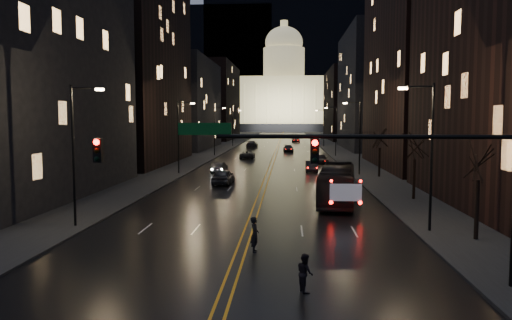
% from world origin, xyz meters
% --- Properties ---
extents(ground, '(900.00, 900.00, 0.00)m').
position_xyz_m(ground, '(0.00, 0.00, 0.00)').
color(ground, black).
rests_on(ground, ground).
extents(road, '(20.00, 320.00, 0.02)m').
position_xyz_m(road, '(0.00, 130.00, 0.01)').
color(road, black).
rests_on(road, ground).
extents(sidewalk_left, '(8.00, 320.00, 0.16)m').
position_xyz_m(sidewalk_left, '(-14.00, 130.00, 0.08)').
color(sidewalk_left, black).
rests_on(sidewalk_left, ground).
extents(sidewalk_right, '(8.00, 320.00, 0.16)m').
position_xyz_m(sidewalk_right, '(14.00, 130.00, 0.08)').
color(sidewalk_right, black).
rests_on(sidewalk_right, ground).
extents(center_line, '(0.62, 320.00, 0.01)m').
position_xyz_m(center_line, '(0.00, 130.00, 0.03)').
color(center_line, orange).
rests_on(center_line, road).
extents(building_left_near, '(12.00, 28.00, 22.00)m').
position_xyz_m(building_left_near, '(-21.00, 22.00, 11.00)').
color(building_left_near, black).
rests_on(building_left_near, ground).
extents(building_left_mid, '(12.00, 30.00, 28.00)m').
position_xyz_m(building_left_mid, '(-21.00, 54.00, 14.00)').
color(building_left_mid, black).
rests_on(building_left_mid, ground).
extents(building_left_far, '(12.00, 34.00, 20.00)m').
position_xyz_m(building_left_far, '(-21.00, 92.00, 10.00)').
color(building_left_far, black).
rests_on(building_left_far, ground).
extents(building_left_dist, '(12.00, 40.00, 24.00)m').
position_xyz_m(building_left_dist, '(-21.00, 140.00, 12.00)').
color(building_left_dist, black).
rests_on(building_left_dist, ground).
extents(building_right_tall, '(12.00, 30.00, 38.00)m').
position_xyz_m(building_right_tall, '(21.00, 50.00, 19.00)').
color(building_right_tall, black).
rests_on(building_right_tall, ground).
extents(building_right_mid, '(12.00, 34.00, 26.00)m').
position_xyz_m(building_right_mid, '(21.00, 92.00, 13.00)').
color(building_right_mid, black).
rests_on(building_right_mid, ground).
extents(building_right_dist, '(12.00, 40.00, 22.00)m').
position_xyz_m(building_right_dist, '(21.00, 140.00, 11.00)').
color(building_right_dist, black).
rests_on(building_right_dist, ground).
extents(mountain_ridge, '(520.00, 60.00, 130.00)m').
position_xyz_m(mountain_ridge, '(40.00, 380.00, 65.00)').
color(mountain_ridge, black).
rests_on(mountain_ridge, ground).
extents(capitol, '(90.00, 50.00, 58.50)m').
position_xyz_m(capitol, '(0.00, 250.00, 17.15)').
color(capitol, black).
rests_on(capitol, ground).
extents(traffic_signal, '(17.29, 0.45, 7.00)m').
position_xyz_m(traffic_signal, '(5.91, -0.00, 5.10)').
color(traffic_signal, black).
rests_on(traffic_signal, ground).
extents(streetlamp_right_near, '(2.13, 0.25, 9.00)m').
position_xyz_m(streetlamp_right_near, '(10.81, 10.00, 5.08)').
color(streetlamp_right_near, black).
rests_on(streetlamp_right_near, ground).
extents(streetlamp_left_near, '(2.13, 0.25, 9.00)m').
position_xyz_m(streetlamp_left_near, '(-10.81, 10.00, 5.08)').
color(streetlamp_left_near, black).
rests_on(streetlamp_left_near, ground).
extents(streetlamp_right_mid, '(2.13, 0.25, 9.00)m').
position_xyz_m(streetlamp_right_mid, '(10.81, 40.00, 5.08)').
color(streetlamp_right_mid, black).
rests_on(streetlamp_right_mid, ground).
extents(streetlamp_left_mid, '(2.13, 0.25, 9.00)m').
position_xyz_m(streetlamp_left_mid, '(-10.81, 40.00, 5.08)').
color(streetlamp_left_mid, black).
rests_on(streetlamp_left_mid, ground).
extents(streetlamp_right_far, '(2.13, 0.25, 9.00)m').
position_xyz_m(streetlamp_right_far, '(10.81, 70.00, 5.08)').
color(streetlamp_right_far, black).
rests_on(streetlamp_right_far, ground).
extents(streetlamp_left_far, '(2.13, 0.25, 9.00)m').
position_xyz_m(streetlamp_left_far, '(-10.81, 70.00, 5.08)').
color(streetlamp_left_far, black).
rests_on(streetlamp_left_far, ground).
extents(streetlamp_right_dist, '(2.13, 0.25, 9.00)m').
position_xyz_m(streetlamp_right_dist, '(10.81, 100.00, 5.08)').
color(streetlamp_right_dist, black).
rests_on(streetlamp_right_dist, ground).
extents(streetlamp_left_dist, '(2.13, 0.25, 9.00)m').
position_xyz_m(streetlamp_left_dist, '(-10.81, 100.00, 5.08)').
color(streetlamp_left_dist, black).
rests_on(streetlamp_left_dist, ground).
extents(tree_right_near, '(2.40, 2.40, 6.65)m').
position_xyz_m(tree_right_near, '(13.00, 8.00, 4.53)').
color(tree_right_near, black).
rests_on(tree_right_near, ground).
extents(tree_right_mid, '(2.40, 2.40, 6.65)m').
position_xyz_m(tree_right_mid, '(13.00, 22.00, 4.53)').
color(tree_right_mid, black).
rests_on(tree_right_mid, ground).
extents(tree_right_far, '(2.40, 2.40, 6.65)m').
position_xyz_m(tree_right_far, '(13.00, 38.00, 4.53)').
color(tree_right_far, black).
rests_on(tree_right_far, ground).
extents(bus, '(4.02, 11.43, 3.12)m').
position_xyz_m(bus, '(6.43, 20.20, 1.56)').
color(bus, black).
rests_on(bus, ground).
extents(oncoming_car_a, '(2.11, 4.89, 1.64)m').
position_xyz_m(oncoming_car_a, '(-4.34, 31.14, 0.82)').
color(oncoming_car_a, black).
rests_on(oncoming_car_a, ground).
extents(oncoming_car_b, '(1.73, 4.33, 1.40)m').
position_xyz_m(oncoming_car_b, '(-6.22, 41.68, 0.70)').
color(oncoming_car_b, black).
rests_on(oncoming_car_b, ground).
extents(oncoming_car_c, '(2.34, 5.07, 1.41)m').
position_xyz_m(oncoming_car_c, '(-4.49, 64.13, 0.70)').
color(oncoming_car_c, black).
rests_on(oncoming_car_c, ground).
extents(oncoming_car_d, '(2.58, 5.70, 1.62)m').
position_xyz_m(oncoming_car_d, '(-5.96, 95.27, 0.81)').
color(oncoming_car_d, black).
rests_on(oncoming_car_d, ground).
extents(receding_car_a, '(1.49, 4.28, 1.41)m').
position_xyz_m(receding_car_a, '(5.46, 43.91, 0.71)').
color(receding_car_a, black).
rests_on(receding_car_a, ground).
extents(receding_car_b, '(2.55, 5.04, 1.64)m').
position_xyz_m(receding_car_b, '(7.23, 54.06, 0.82)').
color(receding_car_b, black).
rests_on(receding_car_b, ground).
extents(receding_car_c, '(2.19, 5.04, 1.44)m').
position_xyz_m(receding_car_c, '(2.50, 80.46, 0.72)').
color(receding_car_c, black).
rests_on(receding_car_c, ground).
extents(receding_car_d, '(2.22, 4.75, 1.32)m').
position_xyz_m(receding_car_d, '(4.62, 120.84, 0.66)').
color(receding_car_d, black).
rests_on(receding_car_d, ground).
extents(pedestrian_a, '(0.45, 0.68, 1.86)m').
position_xyz_m(pedestrian_a, '(0.72, 5.00, 0.93)').
color(pedestrian_a, black).
rests_on(pedestrian_a, ground).
extents(pedestrian_b, '(0.64, 0.85, 1.56)m').
position_xyz_m(pedestrian_b, '(3.12, -0.75, 0.78)').
color(pedestrian_b, black).
rests_on(pedestrian_b, ground).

